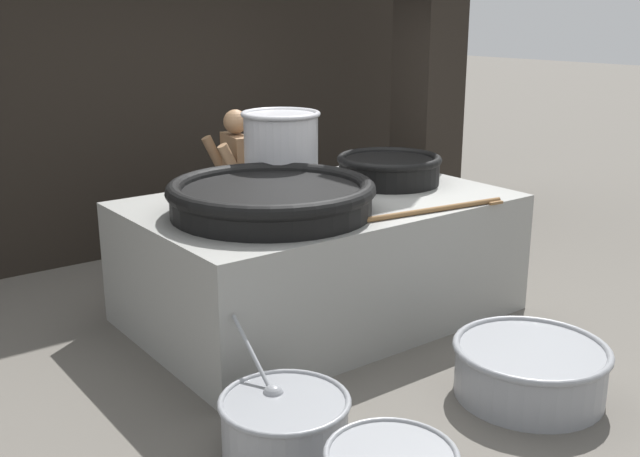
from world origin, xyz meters
name	(u,v)px	position (x,y,z in m)	size (l,w,h in m)	color
ground_plane	(320,314)	(0.00, 0.00, 0.00)	(60.00, 60.00, 0.00)	#666059
back_wall	(166,32)	(0.00, 2.56, 2.18)	(8.57, 0.24, 4.36)	black
support_pillar	(430,32)	(2.13, 0.99, 2.18)	(0.53, 0.53, 4.36)	black
hearth_platform	(320,258)	(0.00, 0.00, 0.48)	(2.88, 1.86, 0.97)	gray
giant_wok_near	(271,196)	(-0.56, -0.16, 1.10)	(1.50, 1.50, 0.24)	black
giant_wok_far	(389,168)	(0.80, 0.09, 1.10)	(0.89, 0.89, 0.24)	black
stock_pot	(281,147)	(0.04, 0.59, 1.29)	(0.66, 0.66, 0.62)	#B7B7BC
stirring_paddle	(441,209)	(0.48, -0.84, 0.99)	(1.23, 0.24, 0.04)	brown
cook	(237,188)	(-0.03, 1.22, 0.84)	(0.42, 0.60, 1.55)	#9E7551
prep_bowl_vegetables	(285,425)	(-1.38, -1.51, 0.20)	(0.73, 0.95, 0.65)	gray
prep_bowl_meat	(530,368)	(0.26, -1.88, 0.19)	(0.99, 0.99, 0.35)	gray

